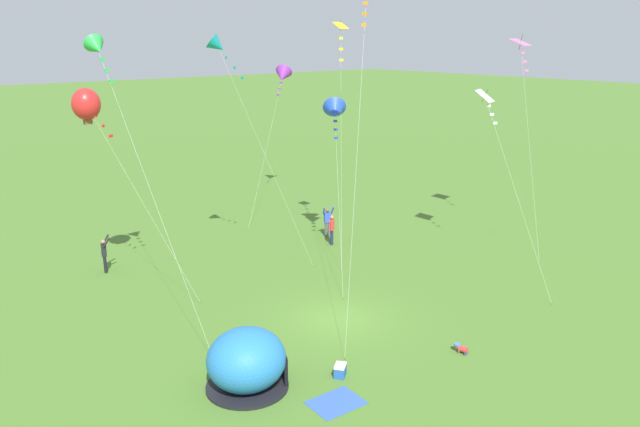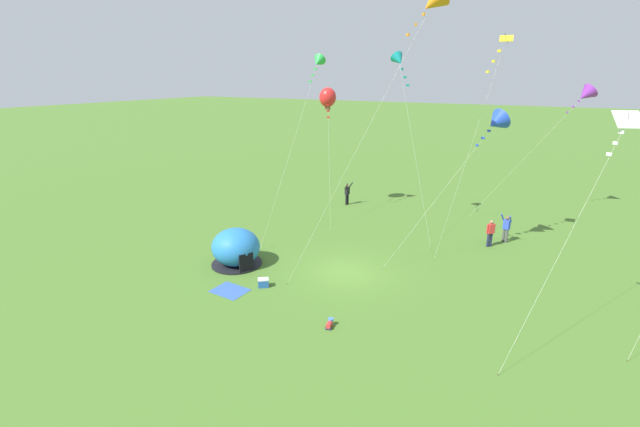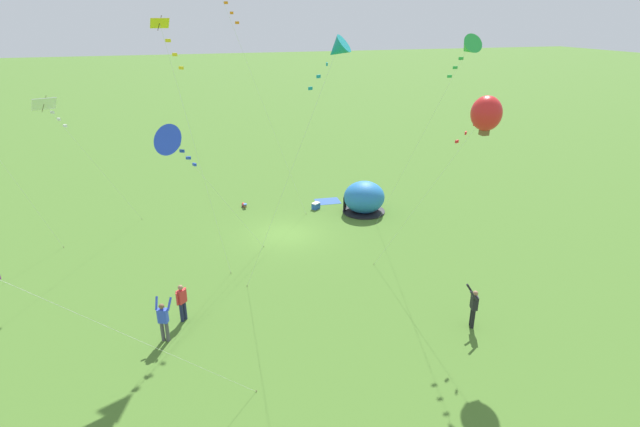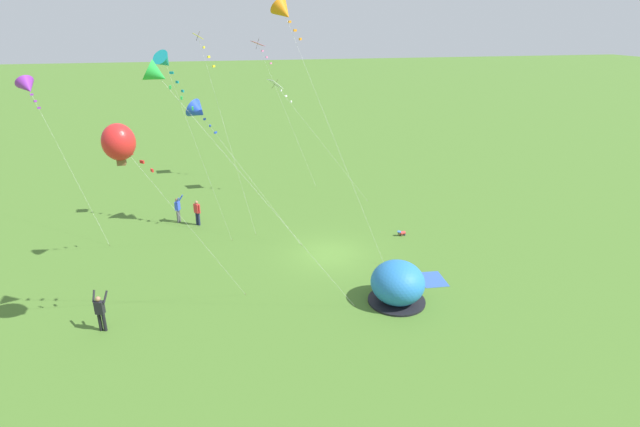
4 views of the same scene
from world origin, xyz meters
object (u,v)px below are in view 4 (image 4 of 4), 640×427
at_px(kite_teal, 165,62).
at_px(kite_purple, 28,87).
at_px(popup_tent, 398,283).
at_px(kite_orange, 284,12).
at_px(kite_white, 278,87).
at_px(kite_pink, 260,48).
at_px(toddler_crawling, 401,233).
at_px(person_far_back, 178,208).
at_px(cooler_box, 404,268).
at_px(kite_green, 157,75).
at_px(kite_blue, 198,111).
at_px(person_with_toddler, 197,211).
at_px(kite_red, 119,142).
at_px(kite_yellow, 203,48).
at_px(person_flying_kite, 100,311).

relative_size(kite_teal, kite_purple, 1.21).
xyz_separation_m(popup_tent, kite_orange, (8.98, 3.89, 12.26)).
relative_size(kite_white, kite_purple, 0.93).
bearing_deg(kite_white, kite_pink, 11.43).
distance_m(toddler_crawling, person_far_back, 14.98).
height_order(popup_tent, kite_pink, kite_pink).
height_order(cooler_box, kite_orange, kite_orange).
height_order(kite_green, kite_purple, kite_green).
height_order(kite_white, kite_green, kite_green).
relative_size(toddler_crawling, kite_white, 0.06).
height_order(kite_teal, kite_green, kite_teal).
relative_size(cooler_box, toddler_crawling, 1.17).
relative_size(kite_purple, kite_blue, 1.14).
bearing_deg(person_with_toddler, toddler_crawling, -109.87).
height_order(popup_tent, person_far_back, popup_tent).
bearing_deg(kite_pink, kite_teal, 158.73).
bearing_deg(kite_purple, popup_tent, -129.57).
height_order(kite_red, kite_yellow, kite_yellow).
distance_m(kite_teal, kite_green, 5.70).
relative_size(popup_tent, kite_pink, 0.24).
bearing_deg(kite_blue, kite_orange, -118.11).
height_order(cooler_box, kite_blue, kite_blue).
height_order(kite_yellow, kite_purple, kite_yellow).
relative_size(person_with_toddler, kite_yellow, 0.14).
relative_size(cooler_box, person_with_toddler, 0.37).
relative_size(popup_tent, toddler_crawling, 5.08).
height_order(kite_pink, kite_green, kite_pink).
distance_m(kite_green, kite_blue, 12.44).
xyz_separation_m(person_far_back, kite_red, (-13.20, 0.79, 7.60)).
bearing_deg(toddler_crawling, kite_purple, 69.05).
bearing_deg(toddler_crawling, kite_pink, 28.03).
bearing_deg(toddler_crawling, kite_teal, 98.81).
distance_m(cooler_box, kite_purple, 26.33).
bearing_deg(person_flying_kite, kite_red, -113.33).
relative_size(person_flying_kite, kite_pink, 0.16).
height_order(person_flying_kite, kite_pink, kite_pink).
xyz_separation_m(kite_yellow, kite_purple, (4.63, 11.22, -2.49)).
distance_m(kite_pink, kite_purple, 16.35).
distance_m(toddler_crawling, kite_orange, 14.92).
height_order(person_with_toddler, kite_blue, kite_blue).
bearing_deg(kite_teal, kite_red, 165.17).
height_order(popup_tent, kite_blue, kite_blue).
bearing_deg(kite_orange, kite_white, -4.58).
height_order(popup_tent, person_flying_kite, popup_tent).
bearing_deg(kite_white, kite_red, 154.23).
xyz_separation_m(popup_tent, person_flying_kite, (0.48, 13.57, 0.00)).
height_order(toddler_crawling, kite_green, kite_green).
height_order(person_with_toddler, kite_orange, kite_orange).
relative_size(person_with_toddler, kite_pink, 0.15).
bearing_deg(kite_teal, toddler_crawling, -81.19).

